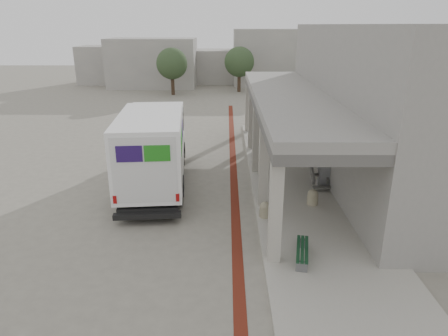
{
  "coord_description": "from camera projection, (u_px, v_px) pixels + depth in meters",
  "views": [
    {
      "loc": [
        0.65,
        -14.19,
        6.98
      ],
      "look_at": [
        0.55,
        0.75,
        1.6
      ],
      "focal_mm": 32.0,
      "sensor_mm": 36.0,
      "label": 1
    }
  ],
  "objects": [
    {
      "name": "utility_cabinet",
      "position": [
        324.0,
        176.0,
        17.82
      ],
      "size": [
        0.49,
        0.63,
        1.01
      ],
      "primitive_type": "cube",
      "rotation": [
        0.0,
        0.0,
        -0.06
      ],
      "color": "gray",
      "rests_on": "sidewalk"
    },
    {
      "name": "fedex_truck",
      "position": [
        154.0,
        146.0,
        17.79
      ],
      "size": [
        3.23,
        8.37,
        3.49
      ],
      "rotation": [
        0.0,
        0.0,
        0.09
      ],
      "color": "black",
      "rests_on": "ground"
    },
    {
      "name": "tree_mid",
      "position": [
        239.0,
        62.0,
        42.85
      ],
      "size": [
        3.2,
        3.2,
        4.8
      ],
      "color": "#38281C",
      "rests_on": "ground"
    },
    {
      "name": "tree_right",
      "position": [
        316.0,
        63.0,
        41.86
      ],
      "size": [
        3.2,
        3.2,
        4.8
      ],
      "color": "#38281C",
      "rests_on": "ground"
    },
    {
      "name": "tree_left",
      "position": [
        172.0,
        64.0,
        41.01
      ],
      "size": [
        3.2,
        3.2,
        4.8
      ],
      "color": "#38281C",
      "rests_on": "ground"
    },
    {
      "name": "ground",
      "position": [
        210.0,
        213.0,
        15.72
      ],
      "size": [
        120.0,
        120.0,
        0.0
      ],
      "primitive_type": "plane",
      "color": "slate",
      "rests_on": "ground"
    },
    {
      "name": "bollard_far",
      "position": [
        265.0,
        209.0,
        15.02
      ],
      "size": [
        0.41,
        0.41,
        0.61
      ],
      "color": "gray",
      "rests_on": "sidewalk"
    },
    {
      "name": "distant_backdrop",
      "position": [
        198.0,
        62.0,
        48.58
      ],
      "size": [
        28.0,
        10.0,
        6.5
      ],
      "color": "gray",
      "rests_on": "ground"
    },
    {
      "name": "sidewalk",
      "position": [
        312.0,
        211.0,
        15.67
      ],
      "size": [
        4.4,
        28.0,
        0.12
      ],
      "primitive_type": "cube",
      "color": "#9F9B8E",
      "rests_on": "ground"
    },
    {
      "name": "bike_lane_stripe",
      "position": [
        234.0,
        192.0,
        17.59
      ],
      "size": [
        0.35,
        40.0,
        0.01
      ],
      "primitive_type": "cube",
      "color": "#5D1E12",
      "rests_on": "ground"
    },
    {
      "name": "bollard_near",
      "position": [
        313.0,
        197.0,
        16.06
      ],
      "size": [
        0.43,
        0.43,
        0.64
      ],
      "color": "gray",
      "rests_on": "sidewalk"
    },
    {
      "name": "bench",
      "position": [
        302.0,
        251.0,
        12.3
      ],
      "size": [
        0.65,
        1.66,
        0.38
      ],
      "rotation": [
        0.0,
        0.0,
        -0.19
      ],
      "color": "slate",
      "rests_on": "sidewalk"
    },
    {
      "name": "transit_building",
      "position": [
        358.0,
        105.0,
        18.76
      ],
      "size": [
        7.6,
        17.0,
        7.0
      ],
      "color": "gray",
      "rests_on": "ground"
    }
  ]
}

